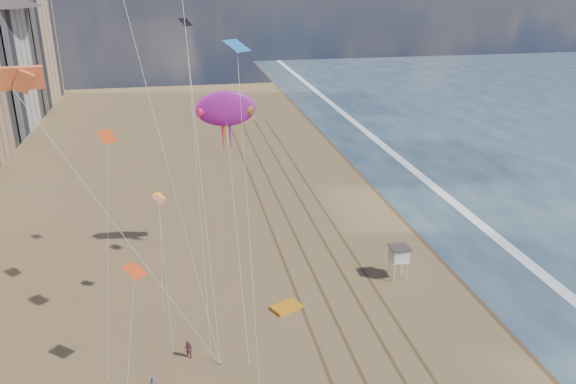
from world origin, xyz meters
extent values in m
plane|color=#42301E|center=(19.00, 40.00, 0.00)|extent=(260.00, 260.00, 0.00)
plane|color=white|center=(23.20, 40.00, 0.00)|extent=(260.00, 260.00, 0.00)
cube|color=brown|center=(-1.20, 30.00, 0.01)|extent=(0.28, 120.00, 0.01)
cube|color=brown|center=(1.20, 30.00, 0.01)|extent=(0.28, 120.00, 0.01)
cube|color=brown|center=(4.00, 30.00, 0.01)|extent=(0.28, 120.00, 0.01)
cube|color=brown|center=(6.20, 30.00, 0.01)|extent=(0.28, 120.00, 0.01)
cube|color=tan|center=(-46.00, 114.00, 13.00)|extent=(16.00, 24.00, 26.00)
cylinder|color=white|center=(8.36, 24.75, 0.93)|extent=(0.12, 0.12, 1.86)
cylinder|color=white|center=(9.60, 24.75, 0.93)|extent=(0.12, 0.12, 1.86)
cylinder|color=white|center=(8.36, 25.99, 0.93)|extent=(0.12, 0.12, 1.86)
cylinder|color=white|center=(9.60, 25.99, 0.93)|extent=(0.12, 0.12, 1.86)
cube|color=white|center=(8.98, 25.37, 2.02)|extent=(1.66, 1.66, 0.12)
cube|color=white|center=(8.98, 25.37, 2.64)|extent=(1.55, 1.55, 1.14)
cube|color=#473D38|center=(8.98, 25.37, 3.31)|extent=(1.86, 1.86, 0.10)
cube|color=orange|center=(-2.57, 22.23, 0.14)|extent=(2.94, 2.52, 0.28)
ellipsoid|color=#9D1892|center=(-6.35, 32.37, 15.75)|extent=(5.03, 0.94, 2.99)
cone|color=red|center=(-8.15, 32.37, 15.53)|extent=(1.35, 1.12, 1.12)
cone|color=yellow|center=(-4.56, 32.37, 15.53)|extent=(1.35, 1.12, 1.12)
cylinder|color=silver|center=(-6.55, 23.85, 7.31)|extent=(0.03, 0.03, 22.47)
imported|color=brown|center=(-11.17, 16.99, 0.76)|extent=(0.94, 0.90, 1.52)
cube|color=#FB6837|center=(-20.18, 15.36, 21.89)|extent=(4.17, 1.42, 1.43)
plane|color=#2479C4|center=(-6.83, 16.02, 23.37)|extent=(2.07, 2.04, 0.63)
plane|color=black|center=(-9.58, 29.76, 23.74)|extent=(1.40, 1.36, 0.60)
plane|color=#ED4516|center=(-14.25, 15.13, 8.95)|extent=(1.99, 1.99, 0.55)
plane|color=#D45254|center=(-12.80, 24.95, 10.11)|extent=(1.23, 1.29, 0.55)
plane|color=#E54413|center=(-16.36, 25.91, 15.40)|extent=(1.90, 1.82, 0.75)
plane|color=yellow|center=(-13.16, 33.89, 6.90)|extent=(1.50, 1.50, 0.52)
camera|label=1|loc=(-10.54, -19.20, 27.53)|focal=35.00mm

